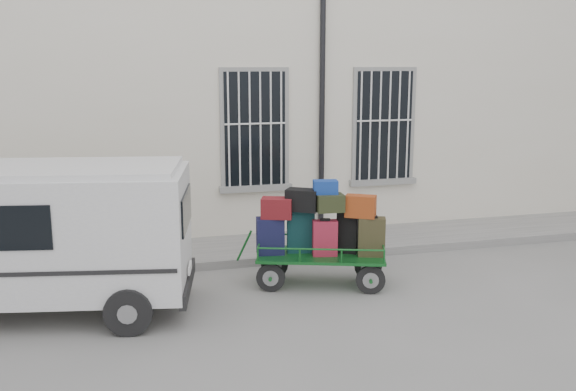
# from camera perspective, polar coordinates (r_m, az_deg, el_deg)

# --- Properties ---
(ground) EXTENTS (80.00, 80.00, 0.00)m
(ground) POSITION_cam_1_polar(r_m,az_deg,el_deg) (10.29, 2.92, -8.23)
(ground) COLOR slate
(ground) RESTS_ON ground
(building) EXTENTS (24.00, 5.15, 6.00)m
(building) POSITION_cam_1_polar(r_m,az_deg,el_deg) (15.01, -3.56, 9.73)
(building) COLOR beige
(building) RESTS_ON ground
(sidewalk) EXTENTS (24.00, 1.70, 0.15)m
(sidewalk) POSITION_cam_1_polar(r_m,az_deg,el_deg) (12.28, -0.27, -4.54)
(sidewalk) COLOR slate
(sidewalk) RESTS_ON ground
(luggage_cart) EXTENTS (2.39, 1.51, 1.71)m
(luggage_cart) POSITION_cam_1_polar(r_m,az_deg,el_deg) (10.17, 2.75, -3.29)
(luggage_cart) COLOR black
(luggage_cart) RESTS_ON ground
(van) EXTENTS (4.47, 2.53, 2.12)m
(van) POSITION_cam_1_polar(r_m,az_deg,el_deg) (9.62, -21.42, -2.89)
(van) COLOR white
(van) RESTS_ON ground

